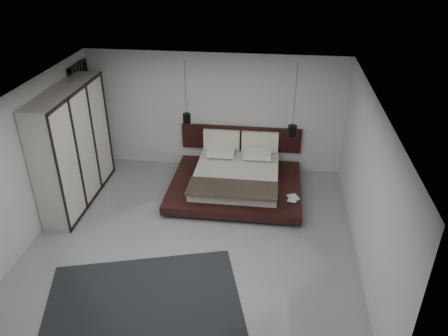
# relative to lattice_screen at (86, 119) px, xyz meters

# --- Properties ---
(floor) EXTENTS (6.00, 6.00, 0.00)m
(floor) POSITION_rel_lattice_screen_xyz_m (2.95, -2.45, -1.30)
(floor) COLOR gray
(floor) RESTS_ON ground
(ceiling) EXTENTS (6.00, 6.00, 0.00)m
(ceiling) POSITION_rel_lattice_screen_xyz_m (2.95, -2.45, 1.50)
(ceiling) COLOR white
(ceiling) RESTS_ON wall_back
(wall_back) EXTENTS (6.00, 0.00, 6.00)m
(wall_back) POSITION_rel_lattice_screen_xyz_m (2.95, 0.55, 0.10)
(wall_back) COLOR silver
(wall_back) RESTS_ON floor
(wall_front) EXTENTS (6.00, 0.00, 6.00)m
(wall_front) POSITION_rel_lattice_screen_xyz_m (2.95, -5.45, 0.10)
(wall_front) COLOR silver
(wall_front) RESTS_ON floor
(wall_left) EXTENTS (0.00, 6.00, 6.00)m
(wall_left) POSITION_rel_lattice_screen_xyz_m (-0.05, -2.45, 0.10)
(wall_left) COLOR silver
(wall_left) RESTS_ON floor
(wall_right) EXTENTS (0.00, 6.00, 6.00)m
(wall_right) POSITION_rel_lattice_screen_xyz_m (5.95, -2.45, 0.10)
(wall_right) COLOR silver
(wall_right) RESTS_ON floor
(lattice_screen) EXTENTS (0.05, 0.90, 2.60)m
(lattice_screen) POSITION_rel_lattice_screen_xyz_m (0.00, 0.00, 0.00)
(lattice_screen) COLOR black
(lattice_screen) RESTS_ON floor
(bed) EXTENTS (2.84, 2.42, 1.09)m
(bed) POSITION_rel_lattice_screen_xyz_m (3.57, -0.54, -1.01)
(bed) COLOR black
(bed) RESTS_ON floor
(book_lower) EXTENTS (0.29, 0.32, 0.02)m
(book_lower) POSITION_rel_lattice_screen_xyz_m (4.74, -1.21, -1.02)
(book_lower) COLOR #99724C
(book_lower) RESTS_ON bed
(book_upper) EXTENTS (0.24, 0.30, 0.02)m
(book_upper) POSITION_rel_lattice_screen_xyz_m (4.72, -1.24, -1.00)
(book_upper) COLOR #99724C
(book_upper) RESTS_ON book_lower
(pendant_left) EXTENTS (0.17, 0.17, 1.42)m
(pendant_left) POSITION_rel_lattice_screen_xyz_m (2.40, -0.09, 0.19)
(pendant_left) COLOR black
(pendant_left) RESTS_ON ceiling
(pendant_right) EXTENTS (0.19, 0.19, 1.60)m
(pendant_right) POSITION_rel_lattice_screen_xyz_m (4.74, -0.09, 0.02)
(pendant_right) COLOR black
(pendant_right) RESTS_ON ceiling
(wardrobe) EXTENTS (0.59, 2.51, 2.46)m
(wardrobe) POSITION_rel_lattice_screen_xyz_m (0.25, -1.30, -0.07)
(wardrobe) COLOR beige
(wardrobe) RESTS_ON floor
(rug) EXTENTS (3.49, 2.90, 0.01)m
(rug) POSITION_rel_lattice_screen_xyz_m (2.47, -4.15, -1.29)
(rug) COLOR black
(rug) RESTS_ON floor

